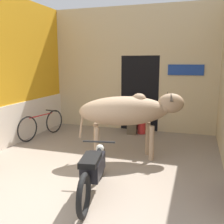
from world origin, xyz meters
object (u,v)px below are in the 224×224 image
object	(u,v)px
plastic_stool	(142,126)
shopkeeper_seated	(133,114)
bicycle	(42,125)
cow	(130,111)
motorcycle_near	(93,169)

from	to	relation	value
plastic_stool	shopkeeper_seated	bearing A→B (deg)	-162.93
bicycle	plastic_stool	size ratio (longest dim) A/B	4.35
cow	plastic_stool	bearing A→B (deg)	93.90
motorcycle_near	bicycle	distance (m)	3.75
cow	motorcycle_near	xyz separation A→B (m)	(-0.14, -1.78, -0.65)
shopkeeper_seated	plastic_stool	bearing A→B (deg)	17.07
plastic_stool	motorcycle_near	bearing A→B (deg)	-89.96
cow	shopkeeper_seated	size ratio (longest dim) A/B	2.05
cow	bicycle	world-z (taller)	cow
shopkeeper_seated	plastic_stool	xyz separation A→B (m)	(0.25, 0.08, -0.38)
cow	motorcycle_near	bearing A→B (deg)	-94.48
motorcycle_near	plastic_stool	xyz separation A→B (m)	(-0.00, 3.87, -0.21)
plastic_stool	bicycle	bearing A→B (deg)	-155.18
cow	plastic_stool	xyz separation A→B (m)	(-0.14, 2.09, -0.86)
bicycle	cow	bearing A→B (deg)	-17.15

